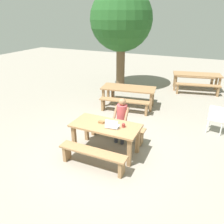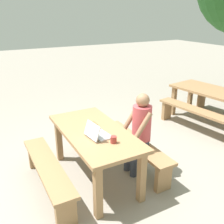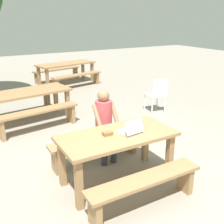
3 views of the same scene
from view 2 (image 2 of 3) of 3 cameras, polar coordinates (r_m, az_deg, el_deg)
The scene contains 10 objects.
ground_plane at distance 3.98m, azimuth -3.68°, elevation -14.23°, with size 30.00×30.00×0.00m, color gray.
picnic_table_front at distance 3.64m, azimuth -3.92°, elevation -5.87°, with size 1.69×0.81×0.77m.
bench_near at distance 3.62m, azimuth -14.08°, elevation -12.65°, with size 1.63×0.30×0.44m.
bench_far at distance 4.09m, azimuth 5.14°, elevation -7.74°, with size 1.63×0.30×0.44m.
laptop at distance 3.38m, azimuth -3.28°, elevation -4.76°, with size 0.34×0.31×0.21m.
small_pouch at distance 3.70m, azimuth -4.29°, elevation -2.83°, with size 0.14×0.09×0.05m.
coffee_mug at distance 3.24m, azimuth 0.35°, elevation -6.16°, with size 0.08×0.08×0.09m.
person_seated at distance 3.78m, azimuth 6.09°, elevation -3.65°, with size 0.39×0.40×1.25m.
picnic_table_mid at distance 5.93m, azimuth 22.35°, elevation 3.32°, with size 2.09×1.09×0.74m.
bench_mid_south at distance 5.50m, azimuth 18.32°, elevation -0.63°, with size 1.82×0.55×0.47m.
Camera 2 is at (2.96, -1.32, 2.32)m, focal length 41.06 mm.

